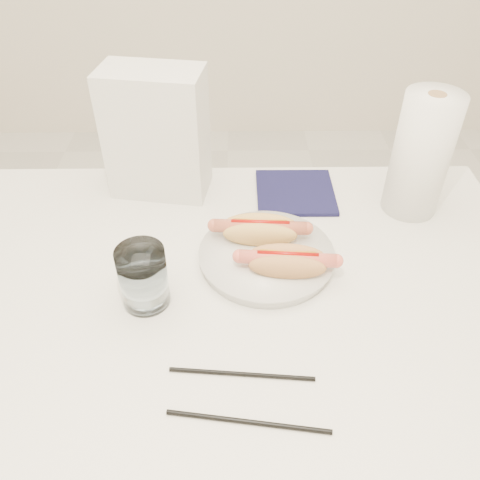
{
  "coord_description": "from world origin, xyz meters",
  "views": [
    {
      "loc": [
        0.04,
        -0.63,
        1.39
      ],
      "look_at": [
        0.05,
        0.05,
        0.82
      ],
      "focal_mm": 37.39,
      "sensor_mm": 36.0,
      "label": 1
    }
  ],
  "objects_px": {
    "hotdog_right": "(287,262)",
    "water_glass": "(143,277)",
    "table": "(216,310)",
    "plate": "(266,257)",
    "napkin_box": "(157,134)",
    "hotdog_left": "(260,230)",
    "paper_towel_roll": "(421,155)"
  },
  "relations": [
    {
      "from": "plate",
      "to": "hotdog_right",
      "type": "bearing_deg",
      "value": -54.69
    },
    {
      "from": "napkin_box",
      "to": "paper_towel_roll",
      "type": "xyz_separation_m",
      "value": [
        0.54,
        -0.08,
        -0.01
      ]
    },
    {
      "from": "table",
      "to": "hotdog_left",
      "type": "relative_size",
      "value": 6.8
    },
    {
      "from": "table",
      "to": "paper_towel_roll",
      "type": "relative_size",
      "value": 4.69
    },
    {
      "from": "hotdog_left",
      "to": "plate",
      "type": "bearing_deg",
      "value": -71.58
    },
    {
      "from": "hotdog_left",
      "to": "hotdog_right",
      "type": "distance_m",
      "value": 0.1
    },
    {
      "from": "table",
      "to": "hotdog_left",
      "type": "xyz_separation_m",
      "value": [
        0.08,
        0.11,
        0.1
      ]
    },
    {
      "from": "hotdog_left",
      "to": "paper_towel_roll",
      "type": "height_order",
      "value": "paper_towel_roll"
    },
    {
      "from": "napkin_box",
      "to": "table",
      "type": "bearing_deg",
      "value": -58.85
    },
    {
      "from": "hotdog_left",
      "to": "hotdog_right",
      "type": "bearing_deg",
      "value": -59.77
    },
    {
      "from": "plate",
      "to": "hotdog_right",
      "type": "xyz_separation_m",
      "value": [
        0.03,
        -0.05,
        0.03
      ]
    },
    {
      "from": "table",
      "to": "paper_towel_roll",
      "type": "bearing_deg",
      "value": 30.03
    },
    {
      "from": "table",
      "to": "napkin_box",
      "type": "xyz_separation_m",
      "value": [
        -0.13,
        0.32,
        0.2
      ]
    },
    {
      "from": "plate",
      "to": "paper_towel_roll",
      "type": "xyz_separation_m",
      "value": [
        0.31,
        0.17,
        0.12
      ]
    },
    {
      "from": "napkin_box",
      "to": "water_glass",
      "type": "bearing_deg",
      "value": -79.09
    },
    {
      "from": "hotdog_right",
      "to": "napkin_box",
      "type": "xyz_separation_m",
      "value": [
        -0.25,
        0.3,
        0.09
      ]
    },
    {
      "from": "hotdog_left",
      "to": "table",
      "type": "bearing_deg",
      "value": -124.03
    },
    {
      "from": "napkin_box",
      "to": "paper_towel_roll",
      "type": "bearing_deg",
      "value": 0.99
    },
    {
      "from": "hotdog_right",
      "to": "napkin_box",
      "type": "bearing_deg",
      "value": 135.55
    },
    {
      "from": "table",
      "to": "water_glass",
      "type": "distance_m",
      "value": 0.17
    },
    {
      "from": "table",
      "to": "hotdog_right",
      "type": "xyz_separation_m",
      "value": [
        0.13,
        0.02,
        0.1
      ]
    },
    {
      "from": "water_glass",
      "to": "napkin_box",
      "type": "bearing_deg",
      "value": 91.44
    },
    {
      "from": "hotdog_right",
      "to": "water_glass",
      "type": "relative_size",
      "value": 1.52
    },
    {
      "from": "water_glass",
      "to": "plate",
      "type": "bearing_deg",
      "value": 24.67
    },
    {
      "from": "hotdog_right",
      "to": "water_glass",
      "type": "bearing_deg",
      "value": -163.57
    },
    {
      "from": "table",
      "to": "napkin_box",
      "type": "height_order",
      "value": "napkin_box"
    },
    {
      "from": "water_glass",
      "to": "paper_towel_roll",
      "type": "relative_size",
      "value": 0.44
    },
    {
      "from": "table",
      "to": "plate",
      "type": "height_order",
      "value": "plate"
    },
    {
      "from": "hotdog_left",
      "to": "hotdog_right",
      "type": "relative_size",
      "value": 1.03
    },
    {
      "from": "napkin_box",
      "to": "plate",
      "type": "bearing_deg",
      "value": -38.85
    },
    {
      "from": "plate",
      "to": "hotdog_left",
      "type": "height_order",
      "value": "hotdog_left"
    },
    {
      "from": "hotdog_left",
      "to": "water_glass",
      "type": "bearing_deg",
      "value": -141.71
    }
  ]
}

